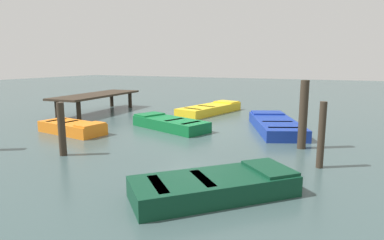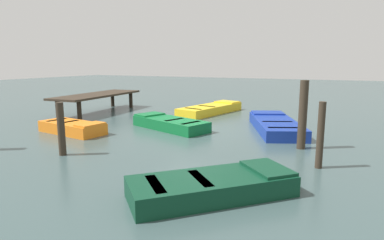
% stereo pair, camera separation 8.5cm
% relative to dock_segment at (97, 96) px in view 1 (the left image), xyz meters
% --- Properties ---
extents(ground_plane, '(80.00, 80.00, 0.00)m').
position_rel_dock_segment_xyz_m(ground_plane, '(-1.79, -6.24, -0.84)').
color(ground_plane, '#384C4C').
extents(dock_segment, '(5.47, 2.12, 0.95)m').
position_rel_dock_segment_xyz_m(dock_segment, '(0.00, 0.00, 0.00)').
color(dock_segment, '#33281E').
rests_on(dock_segment, ground_plane).
extents(rowboat_yellow, '(4.31, 2.12, 0.46)m').
position_rel_dock_segment_xyz_m(rowboat_yellow, '(2.20, -5.40, -0.62)').
color(rowboat_yellow, gold).
rests_on(rowboat_yellow, ground_plane).
extents(rowboat_green, '(2.24, 3.49, 0.46)m').
position_rel_dock_segment_xyz_m(rowboat_green, '(-2.14, -5.44, -0.62)').
color(rowboat_green, '#0F602D').
rests_on(rowboat_green, ground_plane).
extents(rowboat_orange, '(1.44, 2.75, 0.46)m').
position_rel_dock_segment_xyz_m(rowboat_orange, '(-4.36, -2.61, -0.62)').
color(rowboat_orange, orange).
rests_on(rowboat_orange, ground_plane).
extents(rowboat_blue, '(4.36, 2.93, 0.46)m').
position_rel_dock_segment_xyz_m(rowboat_blue, '(-0.65, -9.22, -0.62)').
color(rowboat_blue, navy).
rests_on(rowboat_blue, ground_plane).
extents(rowboat_dark_green, '(3.13, 3.12, 0.46)m').
position_rel_dock_segment_xyz_m(rowboat_dark_green, '(-7.47, -9.39, -0.62)').
color(rowboat_dark_green, '#0C3823').
rests_on(rowboat_dark_green, ground_plane).
extents(mooring_piling_center, '(0.25, 0.25, 2.05)m').
position_rel_dock_segment_xyz_m(mooring_piling_center, '(-3.04, -10.47, 0.19)').
color(mooring_piling_center, '#33281E').
rests_on(mooring_piling_center, ground_plane).
extents(mooring_piling_near_right, '(0.17, 0.17, 1.64)m').
position_rel_dock_segment_xyz_m(mooring_piling_near_right, '(-4.76, -11.11, -0.02)').
color(mooring_piling_near_right, '#33281E').
rests_on(mooring_piling_near_right, ground_plane).
extents(mooring_piling_far_left, '(0.20, 0.20, 1.49)m').
position_rel_dock_segment_xyz_m(mooring_piling_far_left, '(-6.64, -4.53, -0.10)').
color(mooring_piling_far_left, '#33281E').
rests_on(mooring_piling_far_left, ground_plane).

